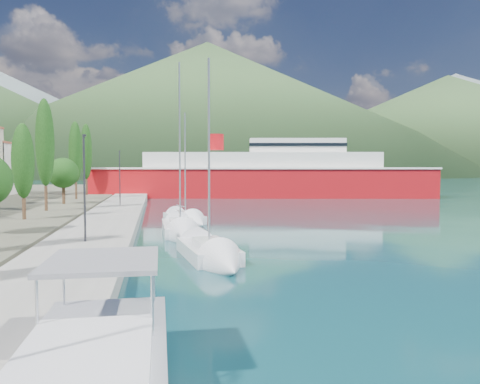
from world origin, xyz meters
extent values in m
plane|color=#0F3E45|center=(0.00, 120.00, 0.00)|extent=(1400.00, 1400.00, 0.00)
cube|color=gray|center=(-9.00, 26.00, 0.40)|extent=(5.00, 88.00, 0.80)
cone|color=slate|center=(80.00, 680.00, 90.00)|extent=(760.00, 760.00, 180.00)
cone|color=slate|center=(420.00, 600.00, 70.00)|extent=(640.00, 640.00, 140.00)
cone|color=#34522B|center=(40.00, 400.00, 57.50)|extent=(480.00, 480.00, 115.00)
cone|color=#34522B|center=(260.00, 380.00, 45.00)|extent=(420.00, 420.00, 90.00)
cylinder|color=#47301E|center=(-15.80, 27.12, 1.57)|extent=(0.30, 0.30, 1.74)
ellipsoid|color=#184012|center=(-15.80, 27.12, 5.54)|extent=(1.80, 1.80, 6.18)
cylinder|color=#47301E|center=(-15.80, 34.99, 1.92)|extent=(0.30, 0.30, 2.44)
ellipsoid|color=#184012|center=(-15.80, 34.99, 7.47)|extent=(1.80, 1.80, 8.66)
cylinder|color=#47301E|center=(-15.80, 43.91, 1.81)|extent=(0.36, 0.36, 2.23)
sphere|color=#184012|center=(-15.80, 43.91, 4.35)|extent=(3.56, 3.56, 3.56)
cylinder|color=#47301E|center=(-15.80, 52.63, 1.86)|extent=(0.30, 0.30, 2.32)
ellipsoid|color=#184012|center=(-15.80, 52.63, 7.14)|extent=(1.80, 1.80, 8.24)
cylinder|color=#47301E|center=(-15.80, 62.52, 1.93)|extent=(0.30, 0.30, 2.45)
ellipsoid|color=#184012|center=(-15.80, 62.52, 7.51)|extent=(1.80, 1.80, 8.70)
cylinder|color=#2D2D33|center=(-9.00, 13.50, 3.80)|extent=(0.12, 0.12, 6.00)
cube|color=#2D2D33|center=(-9.00, 13.75, 6.80)|extent=(0.15, 0.50, 0.12)
cylinder|color=#2D2D33|center=(-9.00, 39.31, 3.80)|extent=(0.12, 0.12, 6.00)
cube|color=#2D2D33|center=(-9.00, 39.56, 6.80)|extent=(0.15, 0.50, 0.12)
cube|color=silver|center=(-6.26, -4.66, 0.83)|extent=(2.92, 7.26, 1.21)
cube|color=silver|center=(-6.27, -5.54, 1.60)|extent=(2.32, 3.55, 0.44)
cube|color=slate|center=(-6.25, -2.72, 2.81)|extent=(2.55, 3.02, 0.11)
cube|color=silver|center=(-2.25, 11.65, 0.27)|extent=(3.19, 6.24, 0.96)
cube|color=silver|center=(-2.19, 11.26, 0.90)|extent=(1.76, 2.56, 0.37)
cylinder|color=silver|center=(-2.19, 11.26, 5.79)|extent=(0.12, 0.12, 10.09)
cone|color=silver|center=(-1.76, 7.86, 0.27)|extent=(2.78, 3.08, 2.44)
cube|color=silver|center=(-3.27, 21.72, 0.27)|extent=(2.62, 6.99, 0.98)
cube|color=silver|center=(-3.27, 21.25, 0.93)|extent=(1.55, 2.81, 0.38)
cylinder|color=silver|center=(-3.27, 21.25, 6.76)|extent=(0.12, 0.12, 12.00)
cone|color=silver|center=(-3.20, 17.27, 0.27)|extent=(2.56, 3.28, 2.51)
cube|color=silver|center=(-2.55, 28.75, 0.26)|extent=(3.73, 5.80, 0.92)
cube|color=silver|center=(-2.45, 28.41, 0.87)|extent=(1.94, 2.45, 0.36)
cylinder|color=silver|center=(-2.45, 28.41, 5.31)|extent=(0.12, 0.12, 9.19)
cone|color=silver|center=(-1.60, 25.45, 0.26)|extent=(2.95, 3.05, 2.35)
cube|color=#AE0E14|center=(12.83, 64.56, 2.14)|extent=(57.63, 21.91, 5.45)
cube|color=silver|center=(12.83, 64.56, 4.87)|extent=(58.08, 22.33, 0.29)
cube|color=silver|center=(12.83, 64.56, 6.03)|extent=(40.06, 16.72, 2.92)
cube|color=silver|center=(18.57, 63.48, 8.66)|extent=(16.87, 10.04, 2.34)
cylinder|color=#AE0E14|center=(5.18, 66.00, 9.34)|extent=(2.53, 2.53, 2.72)
camera|label=1|loc=(-4.99, -13.92, 4.99)|focal=35.00mm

